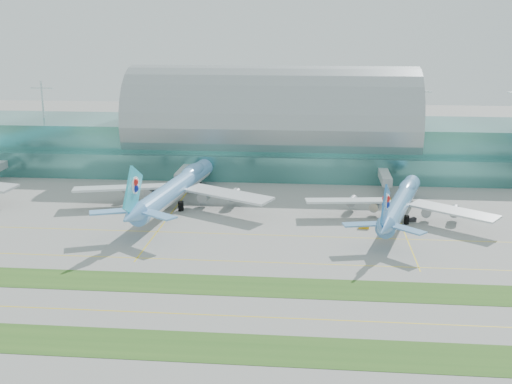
# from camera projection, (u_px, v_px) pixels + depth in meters

# --- Properties ---
(ground) EXTENTS (700.00, 700.00, 0.00)m
(ground) POSITION_uv_depth(u_px,v_px,m) (234.00, 289.00, 150.62)
(ground) COLOR gray
(ground) RESTS_ON ground
(terminal) EXTENTS (340.00, 69.10, 36.00)m
(terminal) POSITION_uv_depth(u_px,v_px,m) (272.00, 135.00, 270.80)
(terminal) COLOR #3D7A75
(terminal) RESTS_ON ground
(grass_strip_near) EXTENTS (420.00, 12.00, 0.08)m
(grass_strip_near) POSITION_uv_depth(u_px,v_px,m) (216.00, 348.00, 123.68)
(grass_strip_near) COLOR #2D591E
(grass_strip_near) RESTS_ON ground
(grass_strip_far) EXTENTS (420.00, 12.00, 0.08)m
(grass_strip_far) POSITION_uv_depth(u_px,v_px,m) (235.00, 286.00, 152.53)
(grass_strip_far) COLOR #2D591E
(grass_strip_far) RESTS_ON ground
(taxiline_b) EXTENTS (420.00, 0.35, 0.01)m
(taxiline_b) POSITION_uv_depth(u_px,v_px,m) (226.00, 316.00, 137.15)
(taxiline_b) COLOR yellow
(taxiline_b) RESTS_ON ground
(taxiline_c) EXTENTS (420.00, 0.35, 0.01)m
(taxiline_c) POSITION_uv_depth(u_px,v_px,m) (243.00, 261.00, 167.93)
(taxiline_c) COLOR yellow
(taxiline_c) RESTS_ON ground
(taxiline_d) EXTENTS (420.00, 0.35, 0.01)m
(taxiline_d) POSITION_uv_depth(u_px,v_px,m) (251.00, 234.00, 189.08)
(taxiline_d) COLOR yellow
(taxiline_d) RESTS_ON ground
(airliner_b) EXTENTS (69.66, 79.66, 21.94)m
(airliner_b) POSITION_uv_depth(u_px,v_px,m) (176.00, 187.00, 216.14)
(airliner_b) COLOR #67A4E3
(airliner_b) RESTS_ON ground
(airliner_c) EXTENTS (58.23, 67.33, 18.85)m
(airliner_c) POSITION_uv_depth(u_px,v_px,m) (400.00, 202.00, 201.86)
(airliner_c) COLOR #5A91C7
(airliner_c) RESTS_ON ground
(gse_c) EXTENTS (4.09, 2.96, 1.42)m
(gse_c) POSITION_uv_depth(u_px,v_px,m) (140.00, 215.00, 205.42)
(gse_c) COLOR black
(gse_c) RESTS_ON ground
(gse_d) EXTENTS (4.08, 2.35, 1.48)m
(gse_d) POSITION_uv_depth(u_px,v_px,m) (150.00, 211.00, 209.90)
(gse_d) COLOR black
(gse_d) RESTS_ON ground
(gse_e) EXTENTS (3.28, 2.11, 1.23)m
(gse_e) POSITION_uv_depth(u_px,v_px,m) (364.00, 226.00, 194.61)
(gse_e) COLOR orange
(gse_e) RESTS_ON ground
(gse_f) EXTENTS (3.74, 2.60, 1.20)m
(gse_f) POSITION_uv_depth(u_px,v_px,m) (410.00, 220.00, 201.25)
(gse_f) COLOR black
(gse_f) RESTS_ON ground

